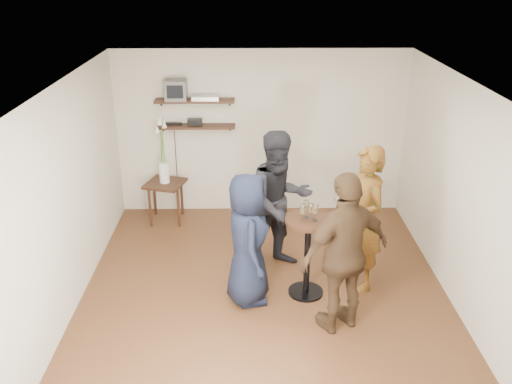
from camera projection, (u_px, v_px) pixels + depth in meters
room at (266, 198)px, 6.17m from camera, size 4.58×5.08×2.68m
shelf_upper at (195, 101)px, 8.12m from camera, size 1.20×0.25×0.04m
shelf_lower at (196, 126)px, 8.28m from camera, size 1.20×0.25×0.04m
crt_monitor at (176, 90)px, 8.05m from camera, size 0.32×0.30×0.30m
dvd_deck at (205, 98)px, 8.10m from camera, size 0.40×0.24×0.06m
radio at (195, 122)px, 8.25m from camera, size 0.22×0.10×0.10m
power_strip at (173, 124)px, 8.31m from camera, size 0.30×0.05×0.03m
side_table at (165, 189)px, 8.37m from camera, size 0.67×0.67×0.65m
vase_lilies at (163, 162)px, 8.19m from camera, size 0.20×0.21×1.06m
drinks_table at (308, 246)px, 6.46m from camera, size 0.56×0.56×1.02m
wine_glass_fl at (303, 210)px, 6.24m from camera, size 0.07×0.07×0.20m
wine_glass_fr at (315, 209)px, 6.22m from camera, size 0.07×0.07×0.22m
wine_glass_bl at (306, 206)px, 6.30m from camera, size 0.07×0.07×0.21m
wine_glass_br at (311, 208)px, 6.28m from camera, size 0.06×0.06×0.19m
person_plaid at (364, 219)px, 6.55m from camera, size 0.61×0.77×1.84m
person_dark at (280, 202)px, 6.94m from camera, size 1.13×1.03×1.89m
person_navy at (248, 239)px, 6.29m from camera, size 0.63×0.86×1.63m
person_brown at (345, 254)px, 5.76m from camera, size 1.17×0.89×1.85m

